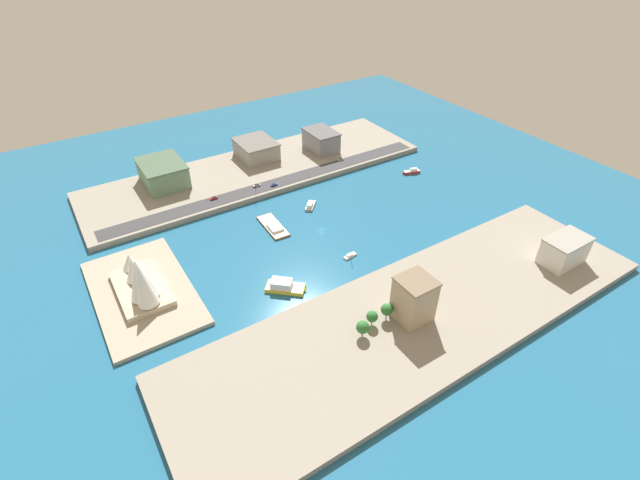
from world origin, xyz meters
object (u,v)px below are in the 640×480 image
Objects in this scene: warehouse_low_gray at (321,140)px; hatchback_blue at (274,185)px; ferry_yellow_fast at (284,286)px; traffic_light_waterfront at (256,189)px; terminal_long_green at (163,173)px; carpark_squat_concrete at (256,149)px; barge_flat_brown at (274,226)px; hotel_broad_white at (564,250)px; opera_landmark at (140,280)px; apartment_midrise_tan at (414,299)px; pickup_red at (214,198)px; van_white at (341,159)px; sedan_silver at (257,185)px; tugboat_red at (412,172)px; yacht_sleek_gray at (310,205)px; sailboat_small_white at (350,256)px.

warehouse_low_gray is 64.51m from hatchback_blue.
traffic_light_waterfront is (84.64, -26.17, 5.63)m from ferry_yellow_fast.
terminal_long_green reaches higher than carpark_squat_concrete.
hatchback_blue is at bearing -28.40° from barge_flat_brown.
opera_landmark reaches higher than hotel_broad_white.
pickup_red is (145.15, 36.91, -10.05)m from apartment_midrise_tan.
ferry_yellow_fast is at bearing 159.19° from carpark_squat_concrete.
apartment_midrise_tan is (-50.47, -38.29, 12.24)m from ferry_yellow_fast.
hotel_broad_white reaches higher than carpark_squat_concrete.
van_white is at bearing 10.93° from hotel_broad_white.
sedan_silver reaches higher than barge_flat_brown.
tugboat_red is 112.61m from traffic_light_waterfront.
hatchback_blue is (89.23, -41.61, 2.21)m from ferry_yellow_fast.
sedan_silver is (44.06, -10.74, 3.40)m from barge_flat_brown.
warehouse_low_gray is 100.15m from pickup_red.
terminal_long_green is 73.96m from hatchback_blue.
pickup_red is at bearing -44.38° from opera_landmark.
barge_flat_brown is 6.12× the size of hatchback_blue.
carpark_squat_concrete is at bearing -87.95° from terminal_long_green.
hatchback_blue reaches higher than pickup_red.
ferry_yellow_fast is 1.66× the size of yacht_sleek_gray.
terminal_long_green is 8.05× the size of van_white.
terminal_long_green reaches higher than ferry_yellow_fast.
ferry_yellow_fast is 98.48m from hatchback_blue.
yacht_sleek_gray is 110.31m from apartment_midrise_tan.
hotel_broad_white reaches higher than yacht_sleek_gray.
apartment_midrise_tan is at bearing -129.83° from opera_landmark.
ferry_yellow_fast is 4.31× the size of hatchback_blue.
sailboat_small_white is 0.59× the size of ferry_yellow_fast.
hotel_broad_white is 245.09m from terminal_long_green.
apartment_midrise_tan is (-53.98, 4.59, 13.51)m from sailboat_small_white.
sailboat_small_white is at bearing -85.33° from ferry_yellow_fast.
sedan_silver is 0.12× the size of opera_landmark.
van_white is (92.69, -57.60, 3.43)m from sailboat_small_white.
ferry_yellow_fast is 3.04× the size of traffic_light_waterfront.
ferry_yellow_fast is at bearing 138.84° from yacht_sleek_gray.
barge_flat_brown is at bearing -156.40° from pickup_red.
terminal_long_green is 124.36m from van_white.
sailboat_small_white is 2.71× the size of van_white.
terminal_long_green reaches higher than sailboat_small_white.
apartment_midrise_tan is 140.11m from hatchback_blue.
warehouse_low_gray is at bearing -25.47° from sailboat_small_white.
tugboat_red is at bearing -115.58° from terminal_long_green.
ferry_yellow_fast is at bearing 155.00° from hatchback_blue.
sailboat_small_white reaches higher than van_white.
sailboat_small_white is 0.49× the size of hotel_broad_white.
carpark_squat_concrete is at bearing 52.33° from van_white.
apartment_midrise_tan reaches higher than yacht_sleek_gray.
carpark_squat_concrete is at bearing 72.57° from warehouse_low_gray.
warehouse_low_gray reaches higher than van_white.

